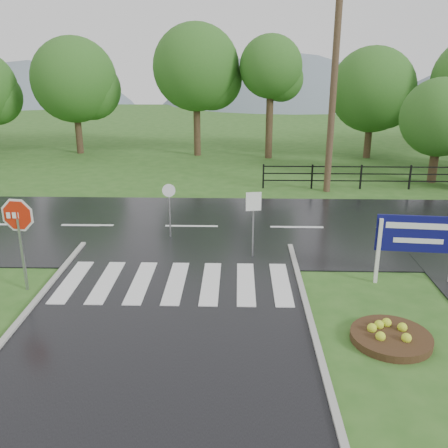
{
  "coord_description": "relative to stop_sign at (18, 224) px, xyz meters",
  "views": [
    {
      "loc": [
        1.74,
        -7.91,
        6.21
      ],
      "look_at": [
        1.35,
        6.0,
        1.5
      ],
      "focal_mm": 40.0,
      "sensor_mm": 36.0,
      "label": 1
    }
  ],
  "objects": [
    {
      "name": "estate_billboard",
      "position": [
        10.92,
        0.73,
        -0.55
      ],
      "size": [
        2.32,
        0.28,
        2.03
      ],
      "color": "silver",
      "rests_on": "ground"
    },
    {
      "name": "treeline",
      "position": [
        5.12,
        19.44,
        -1.95
      ],
      "size": [
        83.2,
        5.2,
        10.0
      ],
      "color": "#275C1C",
      "rests_on": "ground"
    },
    {
      "name": "flower_bed",
      "position": [
        9.4,
        -2.41,
        -1.81
      ],
      "size": [
        1.83,
        1.83,
        0.37
      ],
      "color": "#332111",
      "rests_on": "ground"
    },
    {
      "name": "reg_sign_small",
      "position": [
        6.36,
        2.49,
        -0.4
      ],
      "size": [
        0.48,
        0.1,
        2.19
      ],
      "color": "#939399",
      "rests_on": "ground"
    },
    {
      "name": "main_road",
      "position": [
        4.12,
        5.44,
        -1.95
      ],
      "size": [
        90.0,
        8.0,
        0.04
      ],
      "primitive_type": "cube",
      "color": "black",
      "rests_on": "ground"
    },
    {
      "name": "ground",
      "position": [
        4.12,
        -4.56,
        -1.95
      ],
      "size": [
        120.0,
        120.0,
        0.0
      ],
      "primitive_type": "plane",
      "color": "#2F5D1F",
      "rests_on": "ground"
    },
    {
      "name": "entrance_tree_left",
      "position": [
        15.88,
        12.94,
        1.34
      ],
      "size": [
        3.88,
        3.88,
        5.24
      ],
      "color": "#3D2B1C",
      "rests_on": "ground"
    },
    {
      "name": "utility_pole_east",
      "position": [
        10.15,
        10.94,
        2.78
      ],
      "size": [
        1.63,
        0.52,
        9.3
      ],
      "color": "#473523",
      "rests_on": "ground"
    },
    {
      "name": "reg_sign_round",
      "position": [
        3.46,
        4.29,
        -0.67
      ],
      "size": [
        0.46,
        0.08,
        1.98
      ],
      "color": "#939399",
      "rests_on": "ground"
    },
    {
      "name": "stop_sign",
      "position": [
        0.0,
        0.0,
        0.0
      ],
      "size": [
        1.24,
        0.2,
        2.81
      ],
      "color": "#939399",
      "rests_on": "ground"
    },
    {
      "name": "crosswalk",
      "position": [
        4.12,
        0.44,
        -1.89
      ],
      "size": [
        6.5,
        2.8,
        0.02
      ],
      "color": "silver",
      "rests_on": "ground"
    },
    {
      "name": "fence_west",
      "position": [
        11.87,
        11.44,
        -1.22
      ],
      "size": [
        9.58,
        0.08,
        1.2
      ],
      "color": "black",
      "rests_on": "ground"
    },
    {
      "name": "hills",
      "position": [
        7.61,
        60.44,
        -17.48
      ],
      "size": [
        102.0,
        48.0,
        48.0
      ],
      "color": "slate",
      "rests_on": "ground"
    }
  ]
}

